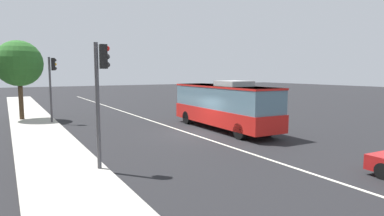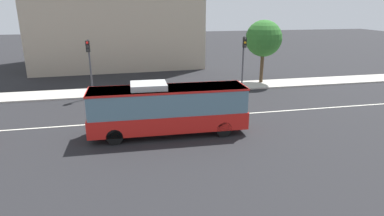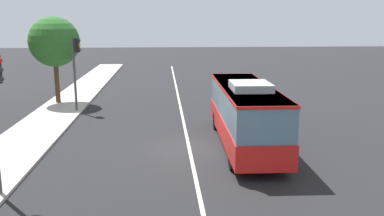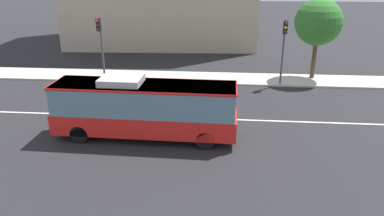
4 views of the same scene
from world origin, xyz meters
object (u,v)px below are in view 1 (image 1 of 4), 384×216
street_tree_kerbside_left (19,64)px  transit_bus (224,104)px  traffic_light_near_corner (101,84)px  traffic_light_mid_block (52,78)px

street_tree_kerbside_left → transit_bus: bearing=-133.9°
transit_bus → traffic_light_near_corner: 11.52m
traffic_light_near_corner → street_tree_kerbside_left: (17.23, 2.21, 1.17)m
traffic_light_mid_block → traffic_light_near_corner: bearing=-85.8°
transit_bus → street_tree_kerbside_left: 17.15m
transit_bus → traffic_light_near_corner: (-5.51, 9.96, 1.75)m
transit_bus → street_tree_kerbside_left: size_ratio=1.52×
street_tree_kerbside_left → traffic_light_mid_block: bearing=-144.0°
traffic_light_near_corner → street_tree_kerbside_left: bearing=102.4°
traffic_light_near_corner → traffic_light_mid_block: bearing=95.5°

